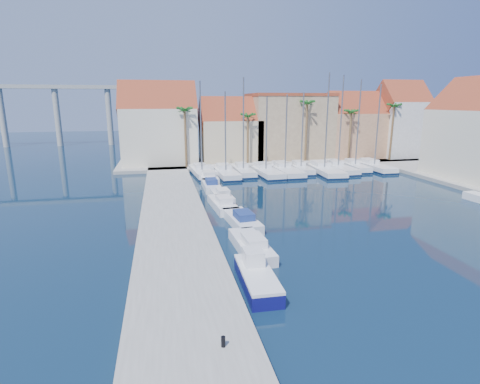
% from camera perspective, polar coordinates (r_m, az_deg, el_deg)
% --- Properties ---
extents(ground, '(260.00, 260.00, 0.00)m').
position_cam_1_polar(ground, '(22.55, 16.13, -15.03)').
color(ground, black).
rests_on(ground, ground).
extents(quay_west, '(6.00, 77.00, 0.50)m').
position_cam_1_polar(quay_west, '(32.50, -9.88, -5.17)').
color(quay_west, gray).
rests_on(quay_west, ground).
extents(shore_north, '(54.00, 16.00, 0.50)m').
position_cam_1_polar(shore_north, '(69.02, 4.91, 4.95)').
color(shore_north, gray).
rests_on(shore_north, ground).
extents(bollard, '(0.19, 0.19, 0.47)m').
position_cam_1_polar(bollard, '(17.03, -2.58, -21.82)').
color(bollard, black).
rests_on(bollard, quay_west).
extents(fishing_boat, '(1.93, 5.44, 1.89)m').
position_cam_1_polar(fishing_boat, '(22.58, 2.54, -12.62)').
color(fishing_boat, '#100F58').
rests_on(fishing_boat, ground).
extents(motorboat_west_0, '(2.27, 6.26, 1.40)m').
position_cam_1_polar(motorboat_west_0, '(27.26, 1.78, -8.13)').
color(motorboat_west_0, white).
rests_on(motorboat_west_0, ground).
extents(motorboat_west_1, '(2.56, 6.34, 1.40)m').
position_cam_1_polar(motorboat_west_1, '(32.89, 0.29, -4.26)').
color(motorboat_west_1, white).
rests_on(motorboat_west_1, ground).
extents(motorboat_west_2, '(2.39, 6.16, 1.40)m').
position_cam_1_polar(motorboat_west_2, '(37.93, -2.64, -1.83)').
color(motorboat_west_2, white).
rests_on(motorboat_west_2, ground).
extents(motorboat_west_3, '(2.01, 5.57, 1.40)m').
position_cam_1_polar(motorboat_west_3, '(41.16, -2.75, -0.59)').
color(motorboat_west_3, white).
rests_on(motorboat_west_3, ground).
extents(motorboat_west_4, '(1.92, 5.89, 1.40)m').
position_cam_1_polar(motorboat_west_4, '(46.66, -4.46, 1.08)').
color(motorboat_west_4, white).
rests_on(motorboat_west_4, ground).
extents(motorboat_west_5, '(2.24, 6.90, 1.40)m').
position_cam_1_polar(motorboat_west_5, '(51.77, -4.88, 2.33)').
color(motorboat_west_5, white).
rests_on(motorboat_west_5, ground).
extents(motorboat_west_6, '(2.03, 5.92, 1.40)m').
position_cam_1_polar(motorboat_west_6, '(56.48, -4.91, 3.28)').
color(motorboat_west_6, white).
rests_on(motorboat_west_6, ground).
extents(sailboat_0, '(3.21, 9.51, 13.41)m').
position_cam_1_polar(sailboat_0, '(55.24, -5.92, 3.12)').
color(sailboat_0, white).
rests_on(sailboat_0, ground).
extents(sailboat_1, '(3.05, 10.08, 11.96)m').
position_cam_1_polar(sailboat_1, '(54.76, -2.31, 3.06)').
color(sailboat_1, white).
rests_on(sailboat_1, ground).
extents(sailboat_2, '(2.44, 8.74, 13.95)m').
position_cam_1_polar(sailboat_2, '(55.99, 0.40, 3.37)').
color(sailboat_2, white).
rests_on(sailboat_2, ground).
extents(sailboat_3, '(3.47, 10.76, 11.29)m').
position_cam_1_polar(sailboat_3, '(55.81, 3.75, 3.23)').
color(sailboat_3, white).
rests_on(sailboat_3, ground).
extents(sailboat_4, '(3.26, 11.25, 11.62)m').
position_cam_1_polar(sailboat_4, '(57.14, 6.65, 3.41)').
color(sailboat_4, white).
rests_on(sailboat_4, ground).
extents(sailboat_5, '(2.65, 8.44, 11.88)m').
position_cam_1_polar(sailboat_5, '(58.57, 9.13, 3.62)').
color(sailboat_5, white).
rests_on(sailboat_5, ground).
extents(sailboat_6, '(3.77, 11.91, 14.66)m').
position_cam_1_polar(sailboat_6, '(58.52, 12.49, 3.44)').
color(sailboat_6, white).
rests_on(sailboat_6, ground).
extents(sailboat_7, '(2.87, 10.31, 14.40)m').
position_cam_1_polar(sailboat_7, '(60.54, 14.47, 3.68)').
color(sailboat_7, white).
rests_on(sailboat_7, ground).
extents(sailboat_8, '(2.66, 8.40, 13.86)m').
position_cam_1_polar(sailboat_8, '(62.23, 16.95, 3.82)').
color(sailboat_8, white).
rests_on(sailboat_8, ground).
extents(sailboat_9, '(2.84, 10.10, 13.19)m').
position_cam_1_polar(sailboat_9, '(63.46, 19.49, 3.76)').
color(sailboat_9, white).
rests_on(sailboat_9, ground).
extents(building_0, '(12.30, 9.00, 13.50)m').
position_cam_1_polar(building_0, '(64.42, -12.25, 9.69)').
color(building_0, beige).
rests_on(building_0, shore_north).
extents(building_1, '(10.30, 8.00, 11.00)m').
position_cam_1_polar(building_1, '(65.59, -1.53, 8.98)').
color(building_1, beige).
rests_on(building_1, shore_north).
extents(building_2, '(14.20, 10.20, 11.50)m').
position_cam_1_polar(building_2, '(69.31, 7.42, 9.92)').
color(building_2, '#9C7F60').
rests_on(building_2, shore_north).
extents(building_3, '(10.30, 8.00, 12.00)m').
position_cam_1_polar(building_3, '(73.28, 16.69, 9.35)').
color(building_3, tan).
rests_on(building_3, shore_north).
extents(building_4, '(8.30, 8.00, 14.00)m').
position_cam_1_polar(building_4, '(77.08, 23.09, 9.85)').
color(building_4, silver).
rests_on(building_4, shore_north).
extents(palm_0, '(2.60, 2.60, 10.15)m').
position_cam_1_polar(palm_0, '(59.43, -8.43, 12.01)').
color(palm_0, brown).
rests_on(palm_0, shore_north).
extents(palm_1, '(2.60, 2.60, 9.15)m').
position_cam_1_polar(palm_1, '(60.93, 1.21, 11.30)').
color(palm_1, brown).
rests_on(palm_1, shore_north).
extents(palm_2, '(2.60, 2.60, 11.15)m').
position_cam_1_polar(palm_2, '(63.91, 10.21, 12.89)').
color(palm_2, brown).
rests_on(palm_2, shore_north).
extents(palm_3, '(2.60, 2.60, 9.65)m').
position_cam_1_polar(palm_3, '(67.33, 16.61, 11.37)').
color(palm_3, brown).
rests_on(palm_3, shore_north).
extents(palm_4, '(2.60, 2.60, 10.65)m').
position_cam_1_polar(palm_4, '(71.44, 22.44, 11.78)').
color(palm_4, brown).
rests_on(palm_4, shore_north).
extents(viaduct, '(48.00, 2.20, 14.45)m').
position_cam_1_polar(viaduct, '(103.50, -29.03, 11.77)').
color(viaduct, '#9E9E99').
rests_on(viaduct, ground).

